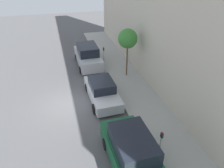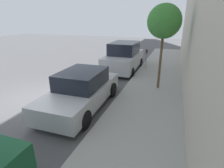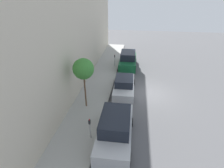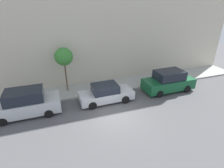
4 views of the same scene
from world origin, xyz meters
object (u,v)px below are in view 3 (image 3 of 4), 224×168
parked_suv_nearest (128,60)px  parked_suv_third (115,129)px  parking_meter_far (90,127)px  street_tree (83,69)px  parking_meter_near (115,59)px  parked_sedan_second (124,85)px

parked_suv_nearest → parked_suv_third: same height
parked_suv_third → parking_meter_far: 1.57m
parking_meter_far → street_tree: street_tree is taller
parking_meter_far → parked_suv_third: bearing=-175.1°
parking_meter_near → parking_meter_far: size_ratio=1.03×
parked_suv_nearest → parked_sedan_second: (-0.03, 6.15, -0.21)m
parked_suv_nearest → parked_suv_third: (0.03, 12.27, 0.00)m
parked_sedan_second → parked_suv_third: (0.07, 6.11, 0.21)m
parked_sedan_second → parking_meter_near: (1.63, -5.91, 0.34)m
parked_sedan_second → parking_meter_near: bearing=-74.6°
parked_sedan_second → street_tree: 4.84m
street_tree → parked_suv_nearest: bearing=-107.2°
parked_sedan_second → parking_meter_near: 6.14m
parking_meter_near → street_tree: street_tree is taller
parked_suv_nearest → parked_sedan_second: parked_suv_nearest is taller
parking_meter_far → parked_suv_nearest: bearing=-97.3°
parked_sedan_second → parked_suv_third: bearing=89.4°
parking_meter_near → parking_meter_far: bearing=90.0°
parked_suv_third → street_tree: (2.76, -3.22, 2.45)m
parked_suv_third → parked_sedan_second: bearing=-90.6°
parking_meter_near → parked_sedan_second: bearing=105.4°
parked_suv_third → parking_meter_near: (1.56, -12.02, 0.13)m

